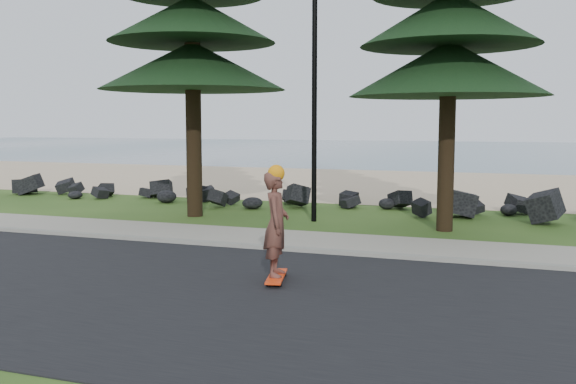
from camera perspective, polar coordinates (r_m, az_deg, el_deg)
name	(u,v)px	position (r m, az deg, el deg)	size (l,w,h in m)	color
ground	(272,242)	(14.44, -1.42, -4.45)	(160.00, 160.00, 0.00)	#294916
road	(172,291)	(10.45, -10.29, -8.64)	(160.00, 7.00, 0.02)	black
kerb	(257,247)	(13.60, -2.77, -4.90)	(160.00, 0.20, 0.10)	gray
sidewalk	(275,239)	(14.61, -1.14, -4.16)	(160.00, 2.00, 0.08)	gray
beach_sand	(390,184)	(28.34, 9.02, 0.74)	(160.00, 15.00, 0.01)	#CBAE87
ocean	(458,150)	(64.52, 14.87, 3.63)	(160.00, 58.00, 0.01)	#3D6275
seawall_boulders	(337,210)	(19.71, 4.36, -1.60)	(60.00, 2.40, 1.10)	black
lamp_post	(315,67)	(17.28, 2.37, 11.07)	(0.25, 0.14, 8.14)	black
skateboarder	(276,224)	(10.66, -1.04, -2.88)	(0.56, 1.08, 1.96)	#F3370E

